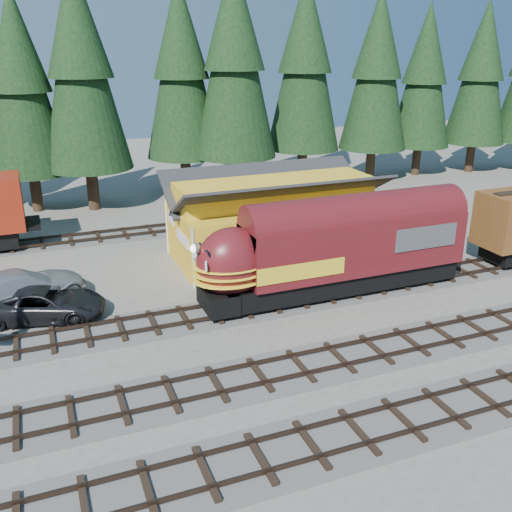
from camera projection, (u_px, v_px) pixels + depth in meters
name	position (u px, v px, depth m)	size (l,w,h in m)	color
ground	(363.00, 329.00, 26.44)	(120.00, 120.00, 0.00)	#6B665B
track_siding	(475.00, 269.00, 33.35)	(68.00, 3.20, 0.33)	#4C4947
track_spur	(95.00, 238.00, 38.64)	(32.00, 3.20, 0.33)	#4C4947
depot	(275.00, 210.00, 34.54)	(12.80, 7.00, 5.30)	gold
conifer_backdrop	(272.00, 72.00, 46.38)	(80.72, 21.03, 16.34)	black
locomotive	(328.00, 253.00, 29.15)	(14.78, 2.94, 4.02)	black
pickup_truck_a	(45.00, 304.00, 27.20)	(2.58, 5.59, 1.55)	black
pickup_truck_b	(19.00, 290.00, 28.26)	(2.77, 6.81, 1.98)	#A2A4AA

